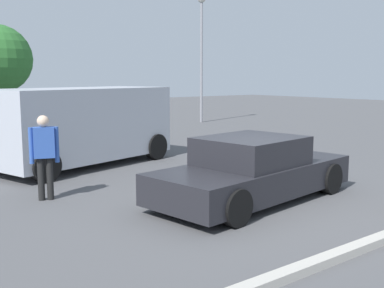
% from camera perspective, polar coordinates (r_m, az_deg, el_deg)
% --- Properties ---
extents(ground_plane, '(80.00, 80.00, 0.00)m').
position_cam_1_polar(ground_plane, '(9.16, 7.08, -7.33)').
color(ground_plane, '#515154').
extents(sedan_foreground, '(4.72, 2.37, 1.28)m').
position_cam_1_polar(sedan_foreground, '(9.37, 7.38, -3.29)').
color(sedan_foreground, '#232328').
rests_on(sedan_foreground, ground_plane).
extents(van_white, '(5.45, 3.40, 2.13)m').
position_cam_1_polar(van_white, '(13.25, -13.28, 2.39)').
color(van_white, '#B2B7C1').
rests_on(van_white, ground_plane).
extents(pedestrian, '(0.54, 0.36, 1.69)m').
position_cam_1_polar(pedestrian, '(9.69, -17.48, -0.69)').
color(pedestrian, black).
rests_on(pedestrian, ground_plane).
extents(parking_curb, '(8.48, 0.20, 0.12)m').
position_cam_1_polar(parking_curb, '(7.57, 21.72, -10.73)').
color(parking_curb, '#B7B2A8').
rests_on(parking_curb, ground_plane).
extents(light_post_near, '(0.44, 0.44, 6.71)m').
position_cam_1_polar(light_post_near, '(25.46, 1.16, 12.85)').
color(light_post_near, gray).
rests_on(light_post_near, ground_plane).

